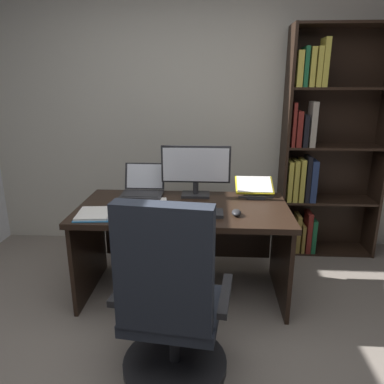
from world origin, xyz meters
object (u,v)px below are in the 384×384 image
laptop (143,189)px  computer_mouse (236,213)px  open_binder (111,214)px  pen (160,201)px  monitor (196,170)px  reading_stand_with_book (254,187)px  desk (184,227)px  keyboard (193,213)px  bookshelf (320,153)px  office_chair (170,309)px  notepad (157,203)px

laptop → computer_mouse: (0.73, -0.44, -0.03)m
open_binder → pen: 0.40m
monitor → reading_stand_with_book: 0.50m
reading_stand_with_book → pen: reading_stand_with_book is taller
desk → keyboard: keyboard is taller
desk → computer_mouse: 0.50m
computer_mouse → pen: (-0.56, 0.23, -0.01)m
bookshelf → reading_stand_with_book: (-0.63, -0.50, -0.19)m
pen → office_chair: bearing=-78.8°
monitor → notepad: 0.40m
notepad → pen: (0.02, 0.00, 0.01)m
monitor → keyboard: size_ratio=1.29×
computer_mouse → bookshelf: bearing=50.9°
bookshelf → office_chair: (-1.18, -1.71, -0.52)m
desk → laptop: bearing=150.5°
computer_mouse → notepad: 0.62m
pen → notepad: bearing=180.0°
office_chair → pen: bearing=108.0°
notepad → keyboard: bearing=-38.6°
office_chair → monitor: bearing=93.0°
keyboard → reading_stand_with_book: reading_stand_with_book is taller
keyboard → pen: 0.35m
reading_stand_with_book → notepad: (-0.75, -0.27, -0.06)m
monitor → open_binder: bearing=-139.3°
office_chair → notepad: (-0.21, 0.94, 0.27)m
pen → bookshelf: bearing=29.3°
computer_mouse → pen: size_ratio=0.74×
desk → bookshelf: (1.18, 0.75, 0.45)m
open_binder → desk: bearing=25.5°
computer_mouse → notepad: size_ratio=0.50×
keyboard → monitor: bearing=90.0°
desk → monitor: monitor is taller
monitor → keyboard: bearing=-90.0°
laptop → pen: size_ratio=2.34×
bookshelf → open_binder: (-1.66, -1.04, -0.25)m
reading_stand_with_book → notepad: reading_stand_with_book is taller
desk → notepad: notepad is taller
desk → pen: pen is taller
open_binder → pen: (0.30, 0.28, 0.00)m
desk → office_chair: office_chair is taller
office_chair → reading_stand_with_book: 1.37m
office_chair → keyboard: size_ratio=2.54×
keyboard → notepad: size_ratio=2.00×
bookshelf → computer_mouse: bearing=-129.1°
keyboard → open_binder: bearing=-174.9°
open_binder → notepad: open_binder is taller
computer_mouse → open_binder: size_ratio=0.22×
notepad → computer_mouse: bearing=-21.2°
keyboard → reading_stand_with_book: (0.47, 0.49, 0.05)m
keyboard → open_binder: 0.56m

